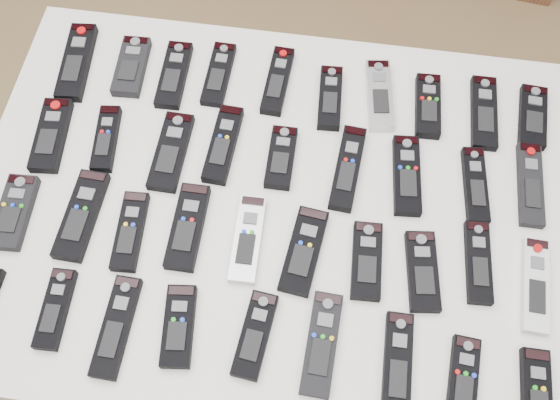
# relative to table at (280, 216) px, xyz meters

# --- Properties ---
(ground) EXTENTS (4.00, 4.00, 0.00)m
(ground) POSITION_rel_table_xyz_m (-0.11, -0.08, -0.72)
(ground) COLOR #98744D
(ground) RESTS_ON ground
(table) EXTENTS (1.25, 0.88, 0.78)m
(table) POSITION_rel_table_xyz_m (0.00, 0.00, 0.00)
(table) COLOR white
(table) RESTS_ON ground
(remote_0) EXTENTS (0.08, 0.21, 0.02)m
(remote_0) POSITION_rel_table_xyz_m (-0.50, 0.28, 0.07)
(remote_0) COLOR black
(remote_0) RESTS_ON table
(remote_1) EXTENTS (0.07, 0.16, 0.02)m
(remote_1) POSITION_rel_table_xyz_m (-0.38, 0.29, 0.07)
(remote_1) COLOR black
(remote_1) RESTS_ON table
(remote_2) EXTENTS (0.06, 0.17, 0.02)m
(remote_2) POSITION_rel_table_xyz_m (-0.28, 0.28, 0.07)
(remote_2) COLOR black
(remote_2) RESTS_ON table
(remote_3) EXTENTS (0.05, 0.17, 0.02)m
(remote_3) POSITION_rel_table_xyz_m (-0.18, 0.29, 0.07)
(remote_3) COLOR black
(remote_3) RESTS_ON table
(remote_4) EXTENTS (0.05, 0.18, 0.02)m
(remote_4) POSITION_rel_table_xyz_m (-0.05, 0.29, 0.07)
(remote_4) COLOR black
(remote_4) RESTS_ON table
(remote_5) EXTENTS (0.06, 0.16, 0.02)m
(remote_5) POSITION_rel_table_xyz_m (0.07, 0.26, 0.07)
(remote_5) COLOR black
(remote_5) RESTS_ON table
(remote_6) EXTENTS (0.08, 0.18, 0.02)m
(remote_6) POSITION_rel_table_xyz_m (0.18, 0.29, 0.07)
(remote_6) COLOR #B7B7BC
(remote_6) RESTS_ON table
(remote_7) EXTENTS (0.06, 0.16, 0.02)m
(remote_7) POSITION_rel_table_xyz_m (0.28, 0.27, 0.07)
(remote_7) COLOR black
(remote_7) RESTS_ON table
(remote_8) EXTENTS (0.06, 0.18, 0.02)m
(remote_8) POSITION_rel_table_xyz_m (0.40, 0.28, 0.07)
(remote_8) COLOR black
(remote_8) RESTS_ON table
(remote_9) EXTENTS (0.06, 0.16, 0.02)m
(remote_9) POSITION_rel_table_xyz_m (0.51, 0.28, 0.07)
(remote_9) COLOR black
(remote_9) RESTS_ON table
(remote_10) EXTENTS (0.07, 0.18, 0.02)m
(remote_10) POSITION_rel_table_xyz_m (-0.50, 0.09, 0.07)
(remote_10) COLOR black
(remote_10) RESTS_ON table
(remote_11) EXTENTS (0.06, 0.16, 0.02)m
(remote_11) POSITION_rel_table_xyz_m (-0.38, 0.09, 0.07)
(remote_11) COLOR black
(remote_11) RESTS_ON table
(remote_12) EXTENTS (0.06, 0.18, 0.02)m
(remote_12) POSITION_rel_table_xyz_m (-0.24, 0.08, 0.07)
(remote_12) COLOR black
(remote_12) RESTS_ON table
(remote_13) EXTENTS (0.06, 0.18, 0.02)m
(remote_13) POSITION_rel_table_xyz_m (-0.14, 0.12, 0.07)
(remote_13) COLOR black
(remote_13) RESTS_ON table
(remote_14) EXTENTS (0.05, 0.14, 0.02)m
(remote_14) POSITION_rel_table_xyz_m (-0.01, 0.10, 0.07)
(remote_14) COLOR black
(remote_14) RESTS_ON table
(remote_15) EXTENTS (0.06, 0.19, 0.02)m
(remote_15) POSITION_rel_table_xyz_m (0.13, 0.10, 0.07)
(remote_15) COLOR black
(remote_15) RESTS_ON table
(remote_16) EXTENTS (0.07, 0.18, 0.02)m
(remote_16) POSITION_rel_table_xyz_m (0.25, 0.10, 0.07)
(remote_16) COLOR black
(remote_16) RESTS_ON table
(remote_17) EXTENTS (0.06, 0.17, 0.02)m
(remote_17) POSITION_rel_table_xyz_m (0.39, 0.09, 0.07)
(remote_17) COLOR black
(remote_17) RESTS_ON table
(remote_18) EXTENTS (0.05, 0.19, 0.02)m
(remote_18) POSITION_rel_table_xyz_m (0.50, 0.11, 0.07)
(remote_18) COLOR black
(remote_18) RESTS_ON table
(remote_19) EXTENTS (0.07, 0.16, 0.02)m
(remote_19) POSITION_rel_table_xyz_m (-0.52, -0.10, 0.07)
(remote_19) COLOR black
(remote_19) RESTS_ON table
(remote_20) EXTENTS (0.07, 0.19, 0.02)m
(remote_20) POSITION_rel_table_xyz_m (-0.38, -0.08, 0.07)
(remote_20) COLOR black
(remote_20) RESTS_ON table
(remote_21) EXTENTS (0.06, 0.17, 0.02)m
(remote_21) POSITION_rel_table_xyz_m (-0.28, -0.10, 0.07)
(remote_21) COLOR black
(remote_21) RESTS_ON table
(remote_22) EXTENTS (0.06, 0.18, 0.02)m
(remote_22) POSITION_rel_table_xyz_m (-0.17, -0.08, 0.07)
(remote_22) COLOR black
(remote_22) RESTS_ON table
(remote_23) EXTENTS (0.06, 0.18, 0.02)m
(remote_23) POSITION_rel_table_xyz_m (-0.05, -0.09, 0.07)
(remote_23) COLOR #B7B7BC
(remote_23) RESTS_ON table
(remote_24) EXTENTS (0.08, 0.18, 0.02)m
(remote_24) POSITION_rel_table_xyz_m (0.06, -0.10, 0.07)
(remote_24) COLOR black
(remote_24) RESTS_ON table
(remote_25) EXTENTS (0.06, 0.16, 0.02)m
(remote_25) POSITION_rel_table_xyz_m (0.18, -0.10, 0.07)
(remote_25) COLOR black
(remote_25) RESTS_ON table
(remote_26) EXTENTS (0.07, 0.16, 0.02)m
(remote_26) POSITION_rel_table_xyz_m (0.29, -0.11, 0.07)
(remote_26) COLOR black
(remote_26) RESTS_ON table
(remote_27) EXTENTS (0.05, 0.17, 0.02)m
(remote_27) POSITION_rel_table_xyz_m (0.39, -0.07, 0.07)
(remote_27) COLOR black
(remote_27) RESTS_ON table
(remote_28) EXTENTS (0.05, 0.19, 0.02)m
(remote_28) POSITION_rel_table_xyz_m (0.50, -0.10, 0.07)
(remote_28) COLOR silver
(remote_28) RESTS_ON table
(remote_30) EXTENTS (0.05, 0.15, 0.02)m
(remote_30) POSITION_rel_table_xyz_m (-0.38, -0.28, 0.07)
(remote_30) COLOR black
(remote_30) RESTS_ON table
(remote_31) EXTENTS (0.05, 0.19, 0.02)m
(remote_31) POSITION_rel_table_xyz_m (-0.26, -0.29, 0.07)
(remote_31) COLOR black
(remote_31) RESTS_ON table
(remote_32) EXTENTS (0.07, 0.16, 0.02)m
(remote_32) POSITION_rel_table_xyz_m (-0.15, -0.28, 0.07)
(remote_32) COLOR black
(remote_32) RESTS_ON table
(remote_33) EXTENTS (0.06, 0.16, 0.02)m
(remote_33) POSITION_rel_table_xyz_m (-0.01, -0.27, 0.07)
(remote_33) COLOR black
(remote_33) RESTS_ON table
(remote_34) EXTENTS (0.06, 0.19, 0.02)m
(remote_34) POSITION_rel_table_xyz_m (0.11, -0.27, 0.07)
(remote_34) COLOR black
(remote_34) RESTS_ON table
(remote_35) EXTENTS (0.05, 0.19, 0.02)m
(remote_35) POSITION_rel_table_xyz_m (0.25, -0.29, 0.07)
(remote_35) COLOR black
(remote_35) RESTS_ON table
(remote_36) EXTENTS (0.06, 0.15, 0.02)m
(remote_36) POSITION_rel_table_xyz_m (0.37, -0.30, 0.07)
(remote_36) COLOR black
(remote_36) RESTS_ON table
(remote_37) EXTENTS (0.05, 0.16, 0.02)m
(remote_37) POSITION_rel_table_xyz_m (0.49, -0.30, 0.07)
(remote_37) COLOR black
(remote_37) RESTS_ON table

